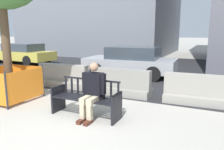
{
  "coord_description": "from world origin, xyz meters",
  "views": [
    {
      "loc": [
        2.86,
        -3.23,
        1.98
      ],
      "look_at": [
        0.17,
        2.54,
        0.75
      ],
      "focal_mm": 35.0,
      "sensor_mm": 36.0,
      "label": 1
    }
  ],
  "objects_px": {
    "seated_person": "(93,90)",
    "car_sedan_far": "(22,53)",
    "jersey_barrier_right": "(200,92)",
    "street_bench": "(86,100)",
    "jersey_barrier_centre": "(120,84)",
    "jersey_barrier_left": "(63,77)",
    "car_sedan_mid": "(131,61)",
    "construction_fence": "(10,83)"
  },
  "relations": [
    {
      "from": "construction_fence",
      "to": "jersey_barrier_centre",
      "type": "bearing_deg",
      "value": 34.61
    },
    {
      "from": "jersey_barrier_right",
      "to": "car_sedan_far",
      "type": "height_order",
      "value": "car_sedan_far"
    },
    {
      "from": "jersey_barrier_right",
      "to": "car_sedan_far",
      "type": "xyz_separation_m",
      "value": [
        -11.26,
        4.14,
        0.33
      ]
    },
    {
      "from": "jersey_barrier_left",
      "to": "car_sedan_mid",
      "type": "height_order",
      "value": "car_sedan_mid"
    },
    {
      "from": "jersey_barrier_centre",
      "to": "car_sedan_far",
      "type": "relative_size",
      "value": 0.43
    },
    {
      "from": "jersey_barrier_right",
      "to": "car_sedan_mid",
      "type": "bearing_deg",
      "value": 135.98
    },
    {
      "from": "jersey_barrier_centre",
      "to": "jersey_barrier_right",
      "type": "bearing_deg",
      "value": 1.44
    },
    {
      "from": "street_bench",
      "to": "jersey_barrier_centre",
      "type": "height_order",
      "value": "street_bench"
    },
    {
      "from": "jersey_barrier_left",
      "to": "street_bench",
      "type": "bearing_deg",
      "value": -42.96
    },
    {
      "from": "jersey_barrier_left",
      "to": "car_sedan_mid",
      "type": "bearing_deg",
      "value": 63.15
    },
    {
      "from": "car_sedan_mid",
      "to": "car_sedan_far",
      "type": "bearing_deg",
      "value": 172.8
    },
    {
      "from": "car_sedan_mid",
      "to": "jersey_barrier_left",
      "type": "bearing_deg",
      "value": -116.85
    },
    {
      "from": "seated_person",
      "to": "car_sedan_far",
      "type": "bearing_deg",
      "value": 144.97
    },
    {
      "from": "jersey_barrier_centre",
      "to": "jersey_barrier_left",
      "type": "relative_size",
      "value": 0.99
    },
    {
      "from": "street_bench",
      "to": "construction_fence",
      "type": "bearing_deg",
      "value": 176.62
    },
    {
      "from": "street_bench",
      "to": "car_sedan_far",
      "type": "xyz_separation_m",
      "value": [
        -8.83,
        6.28,
        0.27
      ]
    },
    {
      "from": "seated_person",
      "to": "jersey_barrier_centre",
      "type": "xyz_separation_m",
      "value": [
        -0.21,
        2.14,
        -0.35
      ]
    },
    {
      "from": "jersey_barrier_right",
      "to": "seated_person",
      "type": "bearing_deg",
      "value": -135.24
    },
    {
      "from": "jersey_barrier_centre",
      "to": "car_sedan_mid",
      "type": "relative_size",
      "value": 0.47
    },
    {
      "from": "jersey_barrier_centre",
      "to": "jersey_barrier_right",
      "type": "relative_size",
      "value": 0.99
    },
    {
      "from": "street_bench",
      "to": "jersey_barrier_left",
      "type": "xyz_separation_m",
      "value": [
        -2.35,
        2.19,
        -0.06
      ]
    },
    {
      "from": "jersey_barrier_right",
      "to": "car_sedan_mid",
      "type": "distance_m",
      "value": 4.5
    },
    {
      "from": "construction_fence",
      "to": "seated_person",
      "type": "bearing_deg",
      "value": -4.27
    },
    {
      "from": "street_bench",
      "to": "car_sedan_mid",
      "type": "xyz_separation_m",
      "value": [
        -0.79,
        5.26,
        0.3
      ]
    },
    {
      "from": "jersey_barrier_right",
      "to": "car_sedan_mid",
      "type": "relative_size",
      "value": 0.48
    },
    {
      "from": "jersey_barrier_left",
      "to": "car_sedan_mid",
      "type": "relative_size",
      "value": 0.48
    },
    {
      "from": "seated_person",
      "to": "jersey_barrier_right",
      "type": "xyz_separation_m",
      "value": [
        2.22,
        2.2,
        -0.35
      ]
    },
    {
      "from": "car_sedan_mid",
      "to": "construction_fence",
      "type": "bearing_deg",
      "value": -111.22
    },
    {
      "from": "construction_fence",
      "to": "jersey_barrier_left",
      "type": "bearing_deg",
      "value": 78.21
    },
    {
      "from": "jersey_barrier_centre",
      "to": "jersey_barrier_left",
      "type": "xyz_separation_m",
      "value": [
        -2.36,
        0.1,
        0.0
      ]
    },
    {
      "from": "seated_person",
      "to": "jersey_barrier_centre",
      "type": "relative_size",
      "value": 0.66
    },
    {
      "from": "car_sedan_mid",
      "to": "jersey_barrier_right",
      "type": "bearing_deg",
      "value": -44.02
    },
    {
      "from": "seated_person",
      "to": "construction_fence",
      "type": "bearing_deg",
      "value": 175.73
    },
    {
      "from": "jersey_barrier_left",
      "to": "car_sedan_mid",
      "type": "distance_m",
      "value": 3.47
    },
    {
      "from": "construction_fence",
      "to": "car_sedan_far",
      "type": "bearing_deg",
      "value": 134.71
    },
    {
      "from": "street_bench",
      "to": "jersey_barrier_centre",
      "type": "distance_m",
      "value": 2.08
    },
    {
      "from": "seated_person",
      "to": "construction_fence",
      "type": "height_order",
      "value": "seated_person"
    },
    {
      "from": "jersey_barrier_centre",
      "to": "construction_fence",
      "type": "relative_size",
      "value": 1.42
    },
    {
      "from": "seated_person",
      "to": "jersey_barrier_right",
      "type": "height_order",
      "value": "seated_person"
    },
    {
      "from": "car_sedan_far",
      "to": "jersey_barrier_centre",
      "type": "bearing_deg",
      "value": -25.4
    },
    {
      "from": "street_bench",
      "to": "jersey_barrier_right",
      "type": "distance_m",
      "value": 3.25
    },
    {
      "from": "street_bench",
      "to": "jersey_barrier_centre",
      "type": "relative_size",
      "value": 0.85
    }
  ]
}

